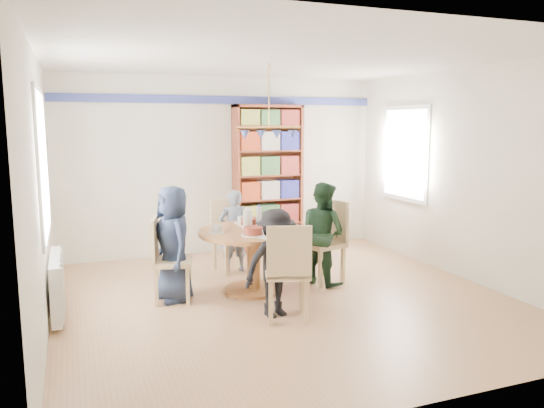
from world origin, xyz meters
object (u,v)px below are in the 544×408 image
dining_table (253,246)px  person_right (323,233)px  radiator (57,285)px  chair_left (165,256)px  chair_near (288,268)px  chair_far (229,231)px  bookshelf (268,180)px  chair_right (328,237)px  person_near (276,263)px  person_far (233,231)px  person_left (174,244)px

dining_table → person_right: person_right is taller
radiator → dining_table: (2.18, 0.11, 0.21)m
dining_table → person_right: (0.92, 0.00, 0.09)m
chair_left → chair_near: chair_near is taller
radiator → dining_table: bearing=2.8°
radiator → chair_far: (2.17, 1.11, 0.19)m
radiator → bookshelf: bookshelf is taller
chair_right → chair_near: size_ratio=1.03×
chair_far → person_near: 1.87m
radiator → person_right: 3.12m
chair_right → person_far: size_ratio=0.92×
chair_near → person_right: person_right is taller
chair_far → person_left: person_left is taller
person_left → person_right: person_left is taller
chair_near → person_left: person_left is taller
dining_table → chair_near: 1.04m
radiator → person_near: 2.27m
dining_table → chair_left: chair_left is taller
person_left → person_near: bearing=35.0°
chair_far → bookshelf: (0.91, 0.93, 0.58)m
chair_near → person_near: bearing=111.1°
person_near → chair_right: bearing=29.9°
chair_left → chair_far: bearing=43.9°
radiator → chair_right: chair_right is taller
person_near → person_left: bearing=124.2°
chair_far → person_far: person_far is taller
person_far → person_near: person_near is taller
chair_near → dining_table: bearing=90.9°
chair_near → bookshelf: bearing=73.4°
chair_left → person_right: bearing=-0.1°
person_near → dining_table: bearing=75.7°
dining_table → bookshelf: 2.21m
chair_right → person_near: person_near is taller
person_left → chair_left: bearing=-93.1°
radiator → chair_far: bearing=27.1°
person_right → chair_left: bearing=68.5°
person_right → bookshelf: 1.99m
chair_near → chair_far: bearing=90.8°
chair_far → person_right: (0.93, -1.00, 0.10)m
chair_left → person_near: (0.99, -0.87, 0.04)m
chair_right → person_left: size_ratio=0.79×
person_right → person_far: bearing=23.7°
chair_far → chair_right: bearing=-42.6°
dining_table → chair_near: (0.02, -1.04, -0.00)m
chair_right → chair_near: (-1.00, -1.09, -0.01)m
chair_left → chair_right: 2.06m
person_far → dining_table: bearing=85.5°
dining_table → chair_near: chair_near is taller
chair_near → person_right: bearing=49.0°
person_right → radiator: bearing=70.7°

